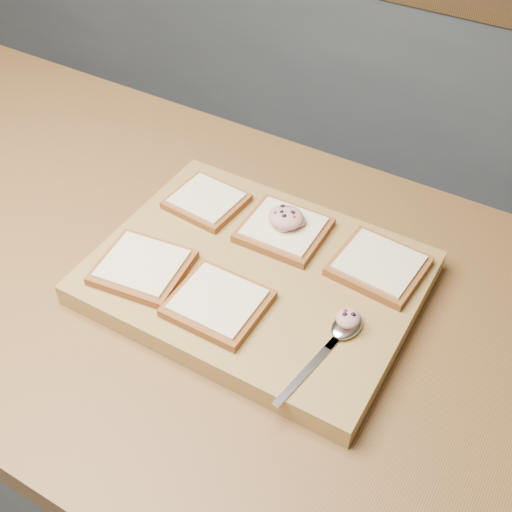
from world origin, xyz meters
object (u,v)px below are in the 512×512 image
(cutting_board, at_px, (256,278))
(tuna_salad_dollop, at_px, (286,217))
(bread_far_center, at_px, (284,229))
(spoon, at_px, (341,332))

(cutting_board, xyz_separation_m, tuna_salad_dollop, (-0.00, 0.10, 0.05))
(bread_far_center, xyz_separation_m, spoon, (0.17, -0.14, -0.00))
(spoon, bearing_deg, tuna_salad_dollop, 138.81)
(cutting_board, relative_size, bread_far_center, 3.66)
(tuna_salad_dollop, distance_m, spoon, 0.22)
(tuna_salad_dollop, bearing_deg, spoon, -41.19)
(bread_far_center, xyz_separation_m, tuna_salad_dollop, (0.00, 0.00, 0.02))
(cutting_board, height_order, bread_far_center, bread_far_center)
(cutting_board, bearing_deg, bread_far_center, 90.96)
(tuna_salad_dollop, bearing_deg, bread_far_center, -95.43)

